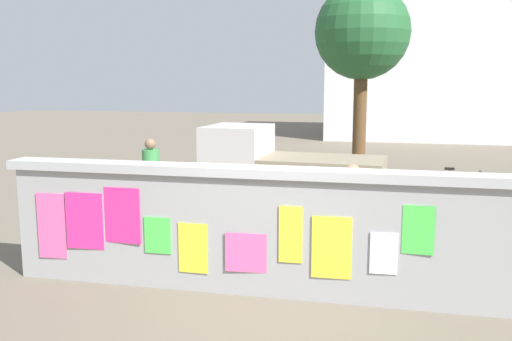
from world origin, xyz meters
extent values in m
plane|color=#6B6051|center=(0.00, 8.00, 0.00)|extent=(60.00, 60.00, 0.00)
cube|color=#9D9D9D|center=(0.00, 0.00, 0.78)|extent=(7.30, 0.30, 1.57)
cube|color=#ABABAB|center=(0.00, 0.00, 1.63)|extent=(7.50, 0.42, 0.12)
cube|color=#F9599E|center=(-3.14, -0.16, 0.78)|extent=(0.42, 0.03, 0.93)
cube|color=#F42D8C|center=(-2.63, -0.16, 0.88)|extent=(0.55, 0.03, 0.79)
cube|color=#F42D8C|center=(-2.07, -0.16, 0.99)|extent=(0.52, 0.04, 0.76)
cube|color=#4CD84C|center=(-1.57, -0.16, 0.74)|extent=(0.37, 0.01, 0.49)
cube|color=yellow|center=(-1.07, -0.16, 0.60)|extent=(0.40, 0.02, 0.67)
cube|color=#F9599E|center=(-0.35, -0.16, 0.59)|extent=(0.55, 0.04, 0.52)
cube|color=yellow|center=(0.22, -0.16, 0.87)|extent=(0.30, 0.02, 0.73)
cube|color=yellow|center=(0.74, -0.16, 0.73)|extent=(0.49, 0.02, 0.79)
cube|color=silver|center=(1.37, -0.16, 0.70)|extent=(0.33, 0.02, 0.52)
cube|color=#4CD84C|center=(1.77, -0.16, 1.02)|extent=(0.38, 0.03, 0.60)
cylinder|color=black|center=(-1.77, 3.63, 0.35)|extent=(0.71, 0.25, 0.70)
cylinder|color=black|center=(-1.67, 4.93, 0.35)|extent=(0.71, 0.25, 0.70)
cylinder|color=black|center=(0.73, 3.44, 0.35)|extent=(0.71, 0.25, 0.70)
cylinder|color=black|center=(0.82, 4.74, 0.35)|extent=(0.71, 0.25, 0.70)
cube|color=silver|center=(-1.62, 4.27, 1.10)|extent=(1.31, 1.59, 1.50)
cube|color=gray|center=(0.18, 4.14, 0.80)|extent=(2.51, 1.67, 0.90)
cylinder|color=black|center=(1.83, 1.62, 0.30)|extent=(0.60, 0.10, 0.60)
cylinder|color=black|center=(3.13, 1.62, 0.30)|extent=(0.60, 0.12, 0.60)
cube|color=#1933A5|center=(2.48, 1.62, 0.58)|extent=(1.00, 0.24, 0.32)
cube|color=black|center=(2.68, 1.62, 0.76)|extent=(0.56, 0.22, 0.10)
cube|color=#262626|center=(1.93, 1.62, 0.85)|extent=(0.04, 0.56, 0.03)
cylinder|color=black|center=(-2.63, 1.77, 0.33)|extent=(0.66, 0.17, 0.66)
cylinder|color=black|center=(-3.66, 1.56, 0.33)|extent=(0.66, 0.17, 0.66)
cube|color=#197233|center=(-3.15, 1.67, 0.51)|extent=(0.94, 0.23, 0.06)
cylinder|color=#197233|center=(-3.29, 1.64, 0.73)|extent=(0.04, 0.04, 0.40)
cube|color=black|center=(-3.29, 1.64, 0.93)|extent=(0.21, 0.12, 0.05)
cube|color=black|center=(-2.68, 1.76, 0.88)|extent=(0.13, 0.44, 0.03)
cylinder|color=black|center=(3.39, 5.31, 0.33)|extent=(0.66, 0.08, 0.66)
cylinder|color=black|center=(2.34, 5.37, 0.33)|extent=(0.66, 0.08, 0.66)
cube|color=gold|center=(2.86, 5.34, 0.51)|extent=(0.95, 0.09, 0.06)
cylinder|color=gold|center=(2.72, 5.35, 0.73)|extent=(0.03, 0.03, 0.40)
cube|color=black|center=(2.72, 5.35, 0.93)|extent=(0.20, 0.09, 0.05)
cube|color=black|center=(3.34, 5.32, 0.88)|extent=(0.06, 0.44, 0.03)
cylinder|color=#338CBF|center=(0.85, 0.91, 0.40)|extent=(0.12, 0.12, 0.80)
cylinder|color=#338CBF|center=(0.99, 1.02, 0.40)|extent=(0.12, 0.12, 0.80)
cylinder|color=#BF6626|center=(0.92, 0.97, 1.10)|extent=(0.48, 0.48, 0.60)
sphere|color=#8C664C|center=(0.92, 0.97, 1.51)|extent=(0.22, 0.22, 0.22)
cylinder|color=purple|center=(-3.21, 3.43, 0.40)|extent=(0.12, 0.12, 0.80)
cylinder|color=purple|center=(-3.26, 3.60, 0.40)|extent=(0.12, 0.12, 0.80)
cylinder|color=#3F994C|center=(-3.23, 3.51, 1.10)|extent=(0.42, 0.42, 0.60)
sphere|color=#8C664C|center=(-3.23, 3.51, 1.51)|extent=(0.22, 0.22, 0.22)
cylinder|color=brown|center=(0.64, 9.94, 1.59)|extent=(0.39, 0.39, 3.18)
sphere|color=#235B2E|center=(0.64, 9.94, 4.14)|extent=(2.76, 2.76, 2.76)
cube|color=silver|center=(3.08, 21.73, 3.18)|extent=(8.75, 6.53, 6.35)
camera|label=1|loc=(1.30, -6.90, 2.81)|focal=39.32mm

